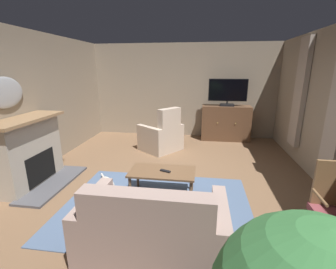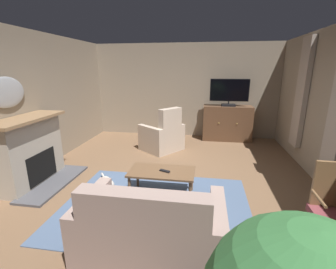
{
  "view_description": "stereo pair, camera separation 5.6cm",
  "coord_description": "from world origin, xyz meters",
  "px_view_note": "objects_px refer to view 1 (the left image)",
  "views": [
    {
      "loc": [
        0.56,
        -3.57,
        1.98
      ],
      "look_at": [
        -0.01,
        0.34,
        0.87
      ],
      "focal_mm": 25.19,
      "sensor_mm": 36.0,
      "label": 1
    },
    {
      "loc": [
        0.61,
        -3.56,
        1.98
      ],
      "look_at": [
        -0.01,
        0.34,
        0.87
      ],
      "focal_mm": 25.19,
      "sensor_mm": 36.0,
      "label": 2
    }
  ],
  "objects_px": {
    "side_chair_mid_row": "(336,207)",
    "coffee_table": "(162,174)",
    "tv_cabinet": "(225,124)",
    "television": "(228,92)",
    "sofa_floral": "(153,230)",
    "tv_remote": "(165,171)",
    "armchair_in_far_corner": "(162,137)",
    "wall_mirror_oval": "(5,93)",
    "cat": "(107,182)",
    "fireplace": "(29,153)"
  },
  "relations": [
    {
      "from": "armchair_in_far_corner",
      "to": "wall_mirror_oval",
      "type": "bearing_deg",
      "value": -136.6
    },
    {
      "from": "tv_remote",
      "to": "fireplace",
      "type": "bearing_deg",
      "value": 18.44
    },
    {
      "from": "wall_mirror_oval",
      "to": "side_chair_mid_row",
      "type": "xyz_separation_m",
      "value": [
        4.65,
        -0.96,
        -1.07
      ]
    },
    {
      "from": "tv_remote",
      "to": "armchair_in_far_corner",
      "type": "xyz_separation_m",
      "value": [
        -0.43,
        2.2,
        -0.1
      ]
    },
    {
      "from": "tv_remote",
      "to": "side_chair_mid_row",
      "type": "xyz_separation_m",
      "value": [
        2.0,
        -0.85,
        0.09
      ]
    },
    {
      "from": "cat",
      "to": "side_chair_mid_row",
      "type": "bearing_deg",
      "value": -18.5
    },
    {
      "from": "tv_cabinet",
      "to": "side_chair_mid_row",
      "type": "bearing_deg",
      "value": -79.3
    },
    {
      "from": "wall_mirror_oval",
      "to": "cat",
      "type": "relative_size",
      "value": 1.46
    },
    {
      "from": "tv_cabinet",
      "to": "sofa_floral",
      "type": "distance_m",
      "value": 4.75
    },
    {
      "from": "tv_cabinet",
      "to": "coffee_table",
      "type": "height_order",
      "value": "tv_cabinet"
    },
    {
      "from": "tv_remote",
      "to": "tv_cabinet",
      "type": "bearing_deg",
      "value": -88.73
    },
    {
      "from": "fireplace",
      "to": "coffee_table",
      "type": "height_order",
      "value": "fireplace"
    },
    {
      "from": "tv_remote",
      "to": "sofa_floral",
      "type": "xyz_separation_m",
      "value": [
        0.06,
        -1.24,
        -0.13
      ]
    },
    {
      "from": "tv_cabinet",
      "to": "coffee_table",
      "type": "relative_size",
      "value": 1.3
    },
    {
      "from": "wall_mirror_oval",
      "to": "sofa_floral",
      "type": "height_order",
      "value": "wall_mirror_oval"
    },
    {
      "from": "wall_mirror_oval",
      "to": "cat",
      "type": "bearing_deg",
      "value": 2.07
    },
    {
      "from": "coffee_table",
      "to": "cat",
      "type": "bearing_deg",
      "value": 171.88
    },
    {
      "from": "television",
      "to": "tv_remote",
      "type": "height_order",
      "value": "television"
    },
    {
      "from": "tv_cabinet",
      "to": "side_chair_mid_row",
      "type": "xyz_separation_m",
      "value": [
        0.8,
        -4.22,
        0.07
      ]
    },
    {
      "from": "television",
      "to": "cat",
      "type": "bearing_deg",
      "value": -125.54
    },
    {
      "from": "coffee_table",
      "to": "tv_cabinet",
      "type": "bearing_deg",
      "value": 69.35
    },
    {
      "from": "fireplace",
      "to": "tv_cabinet",
      "type": "distance_m",
      "value": 4.86
    },
    {
      "from": "fireplace",
      "to": "cat",
      "type": "distance_m",
      "value": 1.44
    },
    {
      "from": "armchair_in_far_corner",
      "to": "tv_cabinet",
      "type": "bearing_deg",
      "value": 35.38
    },
    {
      "from": "television",
      "to": "armchair_in_far_corner",
      "type": "distance_m",
      "value": 2.23
    },
    {
      "from": "wall_mirror_oval",
      "to": "armchair_in_far_corner",
      "type": "height_order",
      "value": "wall_mirror_oval"
    },
    {
      "from": "sofa_floral",
      "to": "side_chair_mid_row",
      "type": "relative_size",
      "value": 1.52
    },
    {
      "from": "coffee_table",
      "to": "television",
      "type": "bearing_deg",
      "value": 69.05
    },
    {
      "from": "fireplace",
      "to": "wall_mirror_oval",
      "type": "xyz_separation_m",
      "value": [
        -0.25,
        -0.0,
        1.03
      ]
    },
    {
      "from": "wall_mirror_oval",
      "to": "side_chair_mid_row",
      "type": "distance_m",
      "value": 4.87
    },
    {
      "from": "side_chair_mid_row",
      "to": "coffee_table",
      "type": "bearing_deg",
      "value": 156.89
    },
    {
      "from": "wall_mirror_oval",
      "to": "armchair_in_far_corner",
      "type": "relative_size",
      "value": 0.65
    },
    {
      "from": "tv_cabinet",
      "to": "tv_remote",
      "type": "xyz_separation_m",
      "value": [
        -1.21,
        -3.37,
        -0.02
      ]
    },
    {
      "from": "side_chair_mid_row",
      "to": "wall_mirror_oval",
      "type": "bearing_deg",
      "value": 168.33
    },
    {
      "from": "armchair_in_far_corner",
      "to": "cat",
      "type": "bearing_deg",
      "value": -106.71
    },
    {
      "from": "sofa_floral",
      "to": "armchair_in_far_corner",
      "type": "xyz_separation_m",
      "value": [
        -0.49,
        3.44,
        0.03
      ]
    },
    {
      "from": "television",
      "to": "armchair_in_far_corner",
      "type": "bearing_deg",
      "value": -145.87
    },
    {
      "from": "television",
      "to": "sofa_floral",
      "type": "bearing_deg",
      "value": -104.19
    },
    {
      "from": "tv_cabinet",
      "to": "television",
      "type": "bearing_deg",
      "value": -90.0
    },
    {
      "from": "side_chair_mid_row",
      "to": "tv_remote",
      "type": "bearing_deg",
      "value": 156.92
    },
    {
      "from": "cat",
      "to": "armchair_in_far_corner",
      "type": "bearing_deg",
      "value": 73.29
    },
    {
      "from": "coffee_table",
      "to": "cat",
      "type": "xyz_separation_m",
      "value": [
        -0.99,
        0.14,
        -0.3
      ]
    },
    {
      "from": "tv_cabinet",
      "to": "side_chair_mid_row",
      "type": "distance_m",
      "value": 4.3
    },
    {
      "from": "armchair_in_far_corner",
      "to": "side_chair_mid_row",
      "type": "bearing_deg",
      "value": -51.48
    },
    {
      "from": "fireplace",
      "to": "side_chair_mid_row",
      "type": "height_order",
      "value": "fireplace"
    },
    {
      "from": "sofa_floral",
      "to": "television",
      "type": "bearing_deg",
      "value": 75.81
    },
    {
      "from": "sofa_floral",
      "to": "cat",
      "type": "distance_m",
      "value": 1.79
    },
    {
      "from": "sofa_floral",
      "to": "armchair_in_far_corner",
      "type": "bearing_deg",
      "value": 98.05
    },
    {
      "from": "fireplace",
      "to": "tv_remote",
      "type": "distance_m",
      "value": 2.41
    },
    {
      "from": "television",
      "to": "fireplace",
      "type": "bearing_deg",
      "value": -138.37
    }
  ]
}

